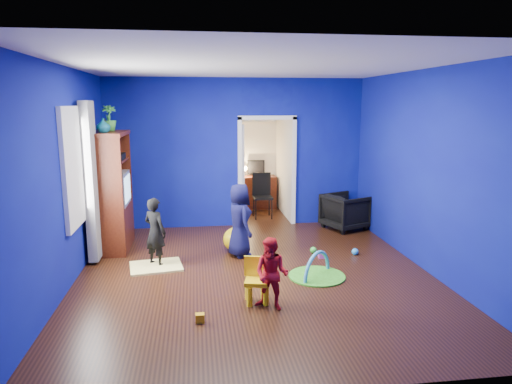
{
  "coord_description": "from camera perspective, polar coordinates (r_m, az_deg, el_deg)",
  "views": [
    {
      "loc": [
        -0.81,
        -6.12,
        2.4
      ],
      "look_at": [
        0.07,
        0.4,
        1.13
      ],
      "focal_mm": 32.0,
      "sensor_mm": 36.0,
      "label": 1
    }
  ],
  "objects": [
    {
      "name": "floor",
      "position": [
        6.62,
        -0.11,
        -10.31
      ],
      "size": [
        5.0,
        5.5,
        0.01
      ],
      "primitive_type": "cube",
      "color": "black",
      "rests_on": "ground"
    },
    {
      "name": "ceiling",
      "position": [
        6.19,
        -0.11,
        15.57
      ],
      "size": [
        5.0,
        5.5,
        0.01
      ],
      "primitive_type": "cube",
      "color": "white",
      "rests_on": "wall_back"
    },
    {
      "name": "wall_back",
      "position": [
        8.96,
        -2.43,
        4.84
      ],
      "size": [
        5.0,
        0.02,
        2.9
      ],
      "primitive_type": "cube",
      "color": "navy",
      "rests_on": "floor"
    },
    {
      "name": "wall_front",
      "position": [
        3.59,
        5.68,
        -4.44
      ],
      "size": [
        5.0,
        0.02,
        2.9
      ],
      "primitive_type": "cube",
      "color": "navy",
      "rests_on": "floor"
    },
    {
      "name": "wall_left",
      "position": [
        6.42,
        -22.83,
        1.57
      ],
      "size": [
        0.02,
        5.5,
        2.9
      ],
      "primitive_type": "cube",
      "color": "navy",
      "rests_on": "floor"
    },
    {
      "name": "wall_right",
      "position": [
        7.02,
        20.58,
        2.46
      ],
      "size": [
        0.02,
        5.5,
        2.9
      ],
      "primitive_type": "cube",
      "color": "navy",
      "rests_on": "floor"
    },
    {
      "name": "alcove",
      "position": [
        9.91,
        0.58,
        4.27
      ],
      "size": [
        1.0,
        1.75,
        2.5
      ],
      "primitive_type": null,
      "color": "silver",
      "rests_on": "floor"
    },
    {
      "name": "armchair",
      "position": [
        9.04,
        11.12,
        -2.4
      ],
      "size": [
        0.99,
        0.98,
        0.69
      ],
      "primitive_type": "imported",
      "rotation": [
        0.0,
        0.0,
        1.97
      ],
      "color": "black",
      "rests_on": "floor"
    },
    {
      "name": "child_black",
      "position": [
        7.0,
        -12.5,
        -4.89
      ],
      "size": [
        0.45,
        0.43,
        1.04
      ],
      "primitive_type": "imported",
      "rotation": [
        0.0,
        0.0,
        2.47
      ],
      "color": "black",
      "rests_on": "floor"
    },
    {
      "name": "child_navy",
      "position": [
        7.25,
        -2.08,
        -3.55
      ],
      "size": [
        0.52,
        0.66,
        1.17
      ],
      "primitive_type": "imported",
      "rotation": [
        0.0,
        0.0,
        1.86
      ],
      "color": "#0D1632",
      "rests_on": "floor"
    },
    {
      "name": "toddler_red",
      "position": [
        5.45,
        1.97,
        -10.2
      ],
      "size": [
        0.53,
        0.5,
        0.87
      ],
      "primitive_type": "imported",
      "rotation": [
        0.0,
        0.0,
        -0.51
      ],
      "color": "#AE1812",
      "rests_on": "floor"
    },
    {
      "name": "vase",
      "position": [
        7.52,
        -18.58,
        7.88
      ],
      "size": [
        0.27,
        0.27,
        0.22
      ],
      "primitive_type": "imported",
      "rotation": [
        0.0,
        0.0,
        -0.34
      ],
      "color": "#0C5165",
      "rests_on": "tv_armoire"
    },
    {
      "name": "potted_plant",
      "position": [
        8.03,
        -17.93,
        8.79
      ],
      "size": [
        0.3,
        0.3,
        0.43
      ],
      "primitive_type": "imported",
      "rotation": [
        0.0,
        0.0,
        0.35
      ],
      "color": "#328C33",
      "rests_on": "tv_armoire"
    },
    {
      "name": "tv_armoire",
      "position": [
        7.94,
        -17.7,
        0.11
      ],
      "size": [
        0.58,
        1.14,
        1.96
      ],
      "primitive_type": "cube",
      "color": "#3A1609",
      "rests_on": "floor"
    },
    {
      "name": "crt_tv",
      "position": [
        7.92,
        -17.43,
        0.4
      ],
      "size": [
        0.46,
        0.7,
        0.54
      ],
      "primitive_type": "cube",
      "color": "silver",
      "rests_on": "tv_armoire"
    },
    {
      "name": "yellow_blanket",
      "position": [
        7.06,
        -12.39,
        -9.06
      ],
      "size": [
        0.84,
        0.71,
        0.03
      ],
      "primitive_type": "cube",
      "rotation": [
        0.0,
        0.0,
        0.16
      ],
      "color": "#F2E07A",
      "rests_on": "floor"
    },
    {
      "name": "hopper_ball",
      "position": [
        7.59,
        -2.62,
        -5.93
      ],
      "size": [
        0.4,
        0.4,
        0.4
      ],
      "primitive_type": "sphere",
      "color": "yellow",
      "rests_on": "floor"
    },
    {
      "name": "kid_chair",
      "position": [
        5.68,
        0.09,
        -11.3
      ],
      "size": [
        0.34,
        0.34,
        0.5
      ],
      "primitive_type": "cube",
      "rotation": [
        0.0,
        0.0,
        -0.24
      ],
      "color": "yellow",
      "rests_on": "floor"
    },
    {
      "name": "play_mat",
      "position": [
        6.61,
        7.62,
        -10.37
      ],
      "size": [
        0.8,
        0.8,
        0.02
      ],
      "primitive_type": "cylinder",
      "color": "green",
      "rests_on": "floor"
    },
    {
      "name": "toy_arch",
      "position": [
        6.6,
        7.62,
        -10.29
      ],
      "size": [
        0.53,
        0.56,
        0.72
      ],
      "primitive_type": "torus",
      "rotation": [
        1.57,
        0.0,
        0.81
      ],
      "color": "#3F8CD8",
      "rests_on": "floor"
    },
    {
      "name": "window_left",
      "position": [
        6.74,
        -22.01,
        2.89
      ],
      "size": [
        0.03,
        0.95,
        1.55
      ],
      "primitive_type": "cube",
      "color": "white",
      "rests_on": "wall_left"
    },
    {
      "name": "curtain",
      "position": [
        7.28,
        -19.92,
        1.19
      ],
      "size": [
        0.14,
        0.42,
        2.4
      ],
      "primitive_type": "cube",
      "color": "slate",
      "rests_on": "floor"
    },
    {
      "name": "doorway",
      "position": [
        9.08,
        1.37,
        2.38
      ],
      "size": [
        1.16,
        0.1,
        2.1
      ],
      "primitive_type": "cube",
      "color": "white",
      "rests_on": "floor"
    },
    {
      "name": "study_desk",
      "position": [
        10.67,
        0.08,
        -0.01
      ],
      "size": [
        0.88,
        0.44,
        0.75
      ],
      "primitive_type": "cube",
      "color": "#3D140A",
      "rests_on": "floor"
    },
    {
      "name": "desk_monitor",
      "position": [
        10.69,
        -0.01,
        3.14
      ],
      "size": [
        0.4,
        0.05,
        0.32
      ],
      "primitive_type": "cube",
      "color": "black",
      "rests_on": "study_desk"
    },
    {
      "name": "desk_lamp",
      "position": [
        10.6,
        -1.46,
        2.96
      ],
      "size": [
        0.14,
        0.14,
        0.14
      ],
      "primitive_type": "sphere",
      "color": "#FFD88C",
      "rests_on": "study_desk"
    },
    {
      "name": "folding_chair",
      "position": [
        9.72,
        0.84,
        -0.58
      ],
      "size": [
        0.4,
        0.4,
        0.92
      ],
      "primitive_type": "cube",
      "color": "black",
      "rests_on": "floor"
    },
    {
      "name": "book_shelf",
      "position": [
        10.59,
        0.0,
        8.88
      ],
      "size": [
        0.88,
        0.24,
        0.04
      ],
      "primitive_type": "cube",
      "color": "white",
      "rests_on": "study_desk"
    },
    {
      "name": "toy_0",
      "position": [
        7.61,
        12.28,
        -7.27
      ],
      "size": [
        0.11,
        0.11,
        0.11
      ],
      "primitive_type": "sphere",
      "color": "#2891E3",
      "rests_on": "floor"
    },
    {
      "name": "toy_1",
      "position": [
        5.32,
        -7.02,
        -15.37
      ],
      "size": [
        0.1,
        0.08,
        0.1
      ],
      "primitive_type": "cube",
      "color": "#EDA70C",
      "rests_on": "floor"
    },
    {
      "name": "toy_2",
      "position": [
        7.57,
        7.18,
        -7.19
      ],
      "size": [
        0.11,
        0.11,
        0.11
      ],
      "primitive_type": "sphere",
      "color": "green",
      "rests_on": "floor"
    },
    {
      "name": "toy_3",
      "position": [
        7.36,
        8.21,
        -7.81
      ],
      "size": [
        0.1,
        0.08,
        0.1
      ],
      "primitive_type": "cube",
      "color": "#C84BAE",
      "rests_on": "floor"
    }
  ]
}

